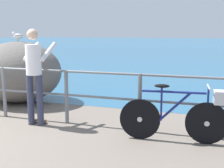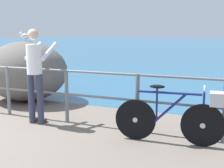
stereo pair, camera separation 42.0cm
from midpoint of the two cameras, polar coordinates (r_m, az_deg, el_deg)
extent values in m
cube|color=#6B6056|center=(23.64, 10.96, 5.23)|extent=(120.00, 120.00, 0.10)
cube|color=#285B7F|center=(51.61, 17.72, 7.34)|extent=(120.00, 90.00, 0.01)
cylinder|color=slate|center=(6.65, -17.22, -1.21)|extent=(0.07, 0.07, 1.02)
cylinder|color=slate|center=(5.84, -6.48, -2.30)|extent=(0.07, 0.07, 1.02)
cylinder|color=slate|center=(5.30, 7.07, -3.56)|extent=(0.07, 0.07, 1.02)
cylinder|color=black|center=(4.94, 6.88, -6.69)|extent=(0.66, 0.10, 0.66)
cylinder|color=#B7BCC6|center=(4.94, 6.88, -6.69)|extent=(0.09, 0.06, 0.08)
cylinder|color=black|center=(4.87, 19.09, -7.40)|extent=(0.66, 0.10, 0.66)
cylinder|color=#B7BCC6|center=(4.87, 19.09, -7.40)|extent=(0.09, 0.06, 0.08)
cylinder|color=navy|center=(4.77, 13.15, -1.66)|extent=(0.99, 0.14, 0.04)
cylinder|color=navy|center=(4.82, 13.35, -4.42)|extent=(0.50, 0.09, 0.50)
cylinder|color=navy|center=(4.83, 10.90, -3.94)|extent=(0.03, 0.03, 0.53)
ellipsoid|color=black|center=(4.77, 11.01, -0.49)|extent=(0.25, 0.12, 0.06)
cylinder|color=navy|center=(4.80, 19.28, -4.14)|extent=(0.03, 0.03, 0.57)
cylinder|color=#B7BCC6|center=(4.74, 19.47, -0.79)|extent=(0.08, 0.48, 0.03)
cube|color=#B7BCC6|center=(4.78, 21.52, -2.67)|extent=(0.22, 0.26, 0.20)
cylinder|color=#333851|center=(5.92, -12.96, -2.68)|extent=(0.12, 0.12, 0.95)
ellipsoid|color=#513319|center=(6.07, -12.48, -6.58)|extent=(0.10, 0.26, 0.08)
cylinder|color=#333851|center=(5.81, -11.35, -2.85)|extent=(0.12, 0.12, 0.95)
ellipsoid|color=#513319|center=(5.96, -10.89, -6.82)|extent=(0.10, 0.26, 0.08)
cylinder|color=white|center=(5.75, -12.43, 4.55)|extent=(0.28, 0.28, 0.55)
sphere|color=beige|center=(5.73, -12.59, 9.09)|extent=(0.20, 0.20, 0.20)
cylinder|color=white|center=(6.04, -12.61, 6.09)|extent=(0.09, 0.52, 0.34)
cylinder|color=white|center=(5.84, -9.68, 6.07)|extent=(0.09, 0.52, 0.34)
ellipsoid|color=#605B56|center=(7.91, -14.43, 2.35)|extent=(2.14, 1.92, 1.50)
cylinder|color=gold|center=(7.87, -14.63, 8.00)|extent=(0.01, 0.01, 0.06)
cylinder|color=gold|center=(7.91, -14.44, 8.01)|extent=(0.01, 0.01, 0.06)
ellipsoid|color=white|center=(7.89, -14.56, 8.70)|extent=(0.26, 0.11, 0.13)
ellipsoid|color=#9E9EA3|center=(7.88, -14.45, 8.92)|extent=(0.24, 0.12, 0.06)
sphere|color=white|center=(7.96, -15.28, 9.18)|extent=(0.08, 0.08, 0.08)
cone|color=gold|center=(7.99, -15.57, 9.13)|extent=(0.05, 0.02, 0.02)
camera|label=1|loc=(0.21, -87.94, 0.35)|focal=48.62mm
camera|label=2|loc=(0.21, 92.06, -0.35)|focal=48.62mm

